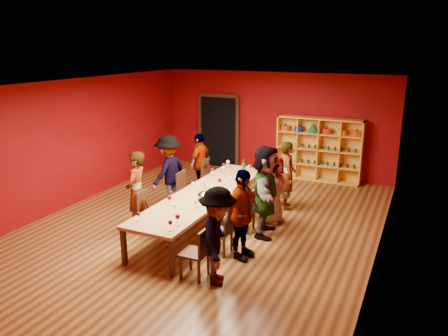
{
  "coord_description": "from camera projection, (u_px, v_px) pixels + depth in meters",
  "views": [
    {
      "loc": [
        4.05,
        -7.75,
        3.77
      ],
      "look_at": [
        0.16,
        0.59,
        1.15
      ],
      "focal_mm": 35.0,
      "sensor_mm": 36.0,
      "label": 1
    }
  ],
  "objects": [
    {
      "name": "room_shell",
      "position": [
        205.0,
        158.0,
        9.02
      ],
      "size": [
        7.1,
        9.1,
        3.04
      ],
      "color": "#503215",
      "rests_on": "ground"
    },
    {
      "name": "tasting_table",
      "position": [
        205.0,
        195.0,
        9.24
      ],
      "size": [
        1.1,
        4.5,
        0.75
      ],
      "color": "#A27843",
      "rests_on": "ground"
    },
    {
      "name": "doorway",
      "position": [
        219.0,
        131.0,
        13.72
      ],
      "size": [
        1.4,
        0.17,
        2.3
      ],
      "color": "black",
      "rests_on": "ground"
    },
    {
      "name": "shelving_unit",
      "position": [
        319.0,
        146.0,
        12.36
      ],
      "size": [
        2.4,
        0.4,
        1.8
      ],
      "color": "gold",
      "rests_on": "ground"
    },
    {
      "name": "chair_person_left_1",
      "position": [
        147.0,
        210.0,
        8.93
      ],
      "size": [
        0.42,
        0.42,
        0.89
      ],
      "color": "black",
      "rests_on": "ground"
    },
    {
      "name": "person_left_1",
      "position": [
        136.0,
        192.0,
        8.93
      ],
      "size": [
        0.58,
        0.71,
        1.7
      ],
      "primitive_type": "imported",
      "rotation": [
        0.0,
        0.0,
        -1.34
      ],
      "color": "beige",
      "rests_on": "ground"
    },
    {
      "name": "chair_person_left_3",
      "position": [
        185.0,
        188.0,
        10.29
      ],
      "size": [
        0.42,
        0.42,
        0.89
      ],
      "color": "black",
      "rests_on": "ground"
    },
    {
      "name": "person_left_3",
      "position": [
        169.0,
        171.0,
        10.37
      ],
      "size": [
        0.55,
        1.15,
        1.72
      ],
      "primitive_type": "imported",
      "rotation": [
        0.0,
        0.0,
        -1.65
      ],
      "color": "silver",
      "rests_on": "ground"
    },
    {
      "name": "chair_person_left_4",
      "position": [
        209.0,
        174.0,
        11.37
      ],
      "size": [
        0.42,
        0.42,
        0.89
      ],
      "color": "black",
      "rests_on": "ground"
    },
    {
      "name": "person_left_4",
      "position": [
        200.0,
        163.0,
        11.39
      ],
      "size": [
        0.47,
        0.94,
        1.56
      ],
      "primitive_type": "imported",
      "rotation": [
        0.0,
        0.0,
        -1.63
      ],
      "color": "pink",
      "rests_on": "ground"
    },
    {
      "name": "chair_person_right_0",
      "position": [
        199.0,
        250.0,
        7.18
      ],
      "size": [
        0.42,
        0.42,
        0.89
      ],
      "color": "black",
      "rests_on": "ground"
    },
    {
      "name": "person_right_0",
      "position": [
        218.0,
        236.0,
        6.95
      ],
      "size": [
        0.78,
        1.14,
        1.64
      ],
      "primitive_type": "imported",
      "rotation": [
        0.0,
        0.0,
        1.93
      ],
      "color": "#5A87BB",
      "rests_on": "ground"
    },
    {
      "name": "chair_person_right_1",
      "position": [
        223.0,
        229.0,
        8.02
      ],
      "size": [
        0.42,
        0.42,
        0.89
      ],
      "color": "black",
      "rests_on": "ground"
    },
    {
      "name": "person_right_1",
      "position": [
        242.0,
        215.0,
        7.78
      ],
      "size": [
        0.65,
        1.06,
        1.68
      ],
      "primitive_type": "imported",
      "rotation": [
        0.0,
        0.0,
        1.35
      ],
      "color": "#151E3C",
      "rests_on": "ground"
    },
    {
      "name": "chair_person_right_2",
      "position": [
        247.0,
        208.0,
        9.02
      ],
      "size": [
        0.42,
        0.42,
        0.89
      ],
      "color": "black",
      "rests_on": "ground"
    },
    {
      "name": "person_right_2",
      "position": [
        266.0,
        191.0,
        8.74
      ],
      "size": [
        0.82,
        1.8,
        1.88
      ],
      "primitive_type": "imported",
      "rotation": [
        0.0,
        0.0,
        1.76
      ],
      "color": "beige",
      "rests_on": "ground"
    },
    {
      "name": "chair_person_right_3",
      "position": [
        259.0,
        198.0,
        9.62
      ],
      "size": [
        0.42,
        0.42,
        0.89
      ],
      "color": "black",
      "rests_on": "ground"
    },
    {
      "name": "person_right_3",
      "position": [
        274.0,
        189.0,
        9.41
      ],
      "size": [
        0.52,
        0.79,
        1.5
      ],
      "primitive_type": "imported",
      "rotation": [
        0.0,
        0.0,
        1.4
      ],
      "color": "#46464A",
      "rests_on": "ground"
    },
    {
      "name": "chair_person_right_4",
      "position": [
        273.0,
        186.0,
        10.45
      ],
      "size": [
        0.42,
        0.42,
        0.89
      ],
      "color": "black",
      "rests_on": "ground"
    },
    {
      "name": "person_right_4",
      "position": [
        288.0,
        175.0,
        10.22
      ],
      "size": [
        0.64,
        0.72,
        1.62
      ],
      "primitive_type": "imported",
      "rotation": [
        0.0,
        0.0,
        2.0
      ],
      "color": "#46474B",
      "rests_on": "ground"
    },
    {
      "name": "wine_glass_0",
      "position": [
        197.0,
        202.0,
        8.3
      ],
      "size": [
        0.07,
        0.07,
        0.18
      ],
      "color": "silver",
      "rests_on": "tasting_table"
    },
    {
      "name": "wine_glass_1",
      "position": [
        212.0,
        174.0,
        10.04
      ],
      "size": [
        0.08,
        0.08,
        0.2
      ],
      "color": "silver",
      "rests_on": "tasting_table"
    },
    {
      "name": "wine_glass_2",
      "position": [
        212.0,
        171.0,
        10.26
      ],
      "size": [
        0.09,
        0.09,
        0.21
      ],
      "color": "silver",
      "rests_on": "tasting_table"
    },
    {
      "name": "wine_glass_3",
      "position": [
        220.0,
        181.0,
        9.48
      ],
      "size": [
        0.09,
        0.09,
        0.22
      ],
      "color": "silver",
      "rests_on": "tasting_table"
    },
    {
      "name": "wine_glass_4",
      "position": [
        250.0,
        167.0,
        10.62
      ],
      "size": [
        0.08,
        0.08,
        0.2
      ],
      "color": "silver",
      "rests_on": "tasting_table"
    },
    {
      "name": "wine_glass_5",
      "position": [
        138.0,
        214.0,
        7.68
      ],
      "size": [
        0.07,
        0.07,
        0.18
      ],
      "color": "silver",
      "rests_on": "tasting_table"
    },
    {
      "name": "wine_glass_6",
      "position": [
        169.0,
        198.0,
        8.42
      ],
      "size": [
        0.09,
        0.09,
        0.21
      ],
      "color": "silver",
      "rests_on": "tasting_table"
    },
    {
      "name": "wine_glass_7",
      "position": [
        196.0,
        202.0,
        8.26
      ],
      "size": [
        0.08,
        0.08,
        0.19
      ],
      "color": "silver",
      "rests_on": "tasting_table"
    },
    {
      "name": "wine_glass_8",
      "position": [
        228.0,
        162.0,
        10.95
      ],
      "size": [
        0.09,
        0.09,
        0.22
      ],
      "color": "silver",
      "rests_on": "tasting_table"
    },
    {
      "name": "wine_glass_9",
      "position": [
        216.0,
        187.0,
        9.05
      ],
      "size": [
        0.09,
        0.09,
        0.22
      ],
      "color": "silver",
      "rests_on": "tasting_table"
    },
    {
      "name": "wine_glass_10",
      "position": [
        219.0,
        187.0,
        9.13
      ],
      "size": [
        0.07,
        0.07,
        0.18
      ],
      "color": "silver",
      "rests_on": "tasting_table"
    },
    {
      "name": "wine_glass_11",
      "position": [
        178.0,
        217.0,
        7.51
      ],
      "size": [
        0.08,
        0.08,
        0.21
      ],
      "color": "silver",
      "rests_on": "tasting_table"
    },
    {
      "name": "wine_glass_12",
      "position": [
        224.0,
        165.0,
        10.78
      ],
      "size": [
        0.08,
        0.08,
        0.19
      ],
      "color": "silver",
      "rests_on": "tasting_table"
    },
    {
      "name": "wine_glass_13",
      "position": [
        170.0,
        223.0,
        7.31
      ],
      "size": [
        0.07,
        0.07,
        0.19
      ],
      "color": "silver",
      "rests_on": "tasting_table"
    },
    {
      "name": "wine_glass_14",
      "position": [
        249.0,
        167.0,
        10.63
      ],
      "size": [
        0.07,
        0.07,
        0.19
      ],
      "color": "silver",
      "rests_on": "tasting_table"
    },
    {
      "name": "wine_glass_15",
      "position": [
        223.0,
        169.0,
        10.42
      ],
      "size": [
        0.08,
        0.08,
        0.21
      ],
      "color": "silver",
      "rests_on": "tasting_table"
    },
    {
      "name": "wine_glass_16",
      "position": [
        174.0,
        206.0,
        8.01
      ],
      "size": [
        0.09,
        0.09,
        0.21
      ],
      "color": "silver",
      "rests_on": "tasting_table"
    },
    {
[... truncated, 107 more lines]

